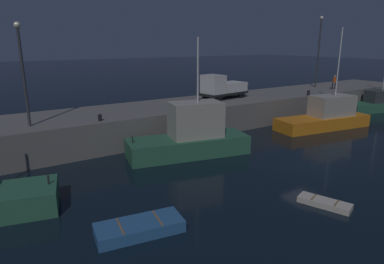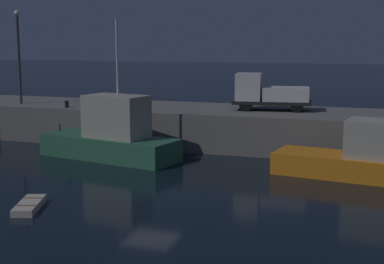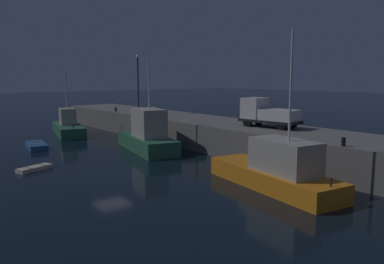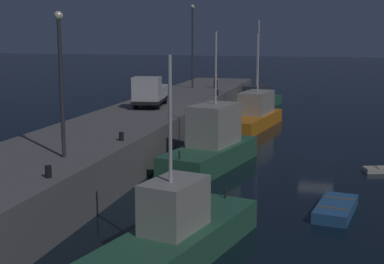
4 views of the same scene
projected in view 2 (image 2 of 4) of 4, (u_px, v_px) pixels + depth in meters
ground_plane at (151, 192)px, 27.97m from camera, size 320.00×320.00×0.00m
pier_quay at (222, 127)px, 40.39m from camera, size 65.93×7.35×2.61m
fishing_trawler_red at (112, 136)px, 35.61m from camera, size 9.69×4.98×8.80m
fishing_boat_blue at (375, 158)px, 30.25m from camera, size 10.41×4.46×9.81m
dinghy_orange_near at (29, 205)px, 25.12m from camera, size 1.77×2.82×0.35m
lamp_post_west at (19, 49)px, 42.86m from camera, size 0.44×0.44×7.15m
utility_truck at (268, 93)px, 39.25m from camera, size 5.69×2.89×2.58m
bollard_east at (67, 104)px, 40.94m from camera, size 0.28×0.28×0.49m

